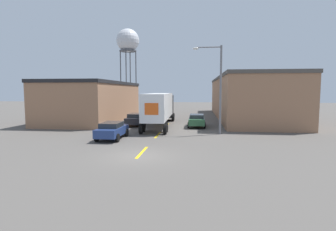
{
  "coord_description": "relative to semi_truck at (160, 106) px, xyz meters",
  "views": [
    {
      "loc": [
        3.71,
        -15.9,
        4.11
      ],
      "look_at": [
        0.9,
        8.62,
        1.79
      ],
      "focal_mm": 28.0,
      "sensor_mm": 36.0,
      "label": 1
    }
  ],
  "objects": [
    {
      "name": "parked_car_right_mid",
      "position": [
        4.28,
        -0.5,
        -1.53
      ],
      "size": [
        1.97,
        4.27,
        1.45
      ],
      "color": "#2D5B38",
      "rests_on": "ground_plane"
    },
    {
      "name": "street_lamp",
      "position": [
        6.19,
        -5.38,
        2.52
      ],
      "size": [
        2.74,
        0.32,
        8.32
      ],
      "color": "slate",
      "rests_on": "ground_plane"
    },
    {
      "name": "semi_truck",
      "position": [
        0.0,
        0.0,
        0.0
      ],
      "size": [
        2.93,
        14.07,
        3.82
      ],
      "rotation": [
        0.0,
        0.0,
        0.03
      ],
      "color": "black",
      "rests_on": "ground_plane"
    },
    {
      "name": "warehouse_left",
      "position": [
        -10.09,
        5.17,
        0.39
      ],
      "size": [
        8.45,
        18.96,
        5.39
      ],
      "color": "#9E7051",
      "rests_on": "ground_plane"
    },
    {
      "name": "road_centerline",
      "position": [
        0.69,
        -6.51,
        -2.31
      ],
      "size": [
        0.2,
        17.42,
        0.01
      ],
      "color": "gold",
      "rests_on": "ground_plane"
    },
    {
      "name": "ground_plane",
      "position": [
        0.69,
        -14.57,
        -2.31
      ],
      "size": [
        160.0,
        160.0,
        0.0
      ],
      "primitive_type": "plane",
      "color": "#56514C"
    },
    {
      "name": "parked_car_left_far",
      "position": [
        -2.89,
        -0.24,
        -1.53
      ],
      "size": [
        1.97,
        4.27,
        1.45
      ],
      "color": "black",
      "rests_on": "ground_plane"
    },
    {
      "name": "warehouse_right",
      "position": [
        11.72,
        10.87,
        0.81
      ],
      "size": [
        8.94,
        29.41,
        6.23
      ],
      "color": "#9E7051",
      "rests_on": "ground_plane"
    },
    {
      "name": "water_tower",
      "position": [
        -14.75,
        40.49,
        15.21
      ],
      "size": [
        6.19,
        6.19,
        20.88
      ],
      "color": "#47474C",
      "rests_on": "ground_plane"
    },
    {
      "name": "parked_car_left_near",
      "position": [
        -2.89,
        -8.96,
        -1.53
      ],
      "size": [
        1.97,
        4.27,
        1.45
      ],
      "color": "navy",
      "rests_on": "ground_plane"
    }
  ]
}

